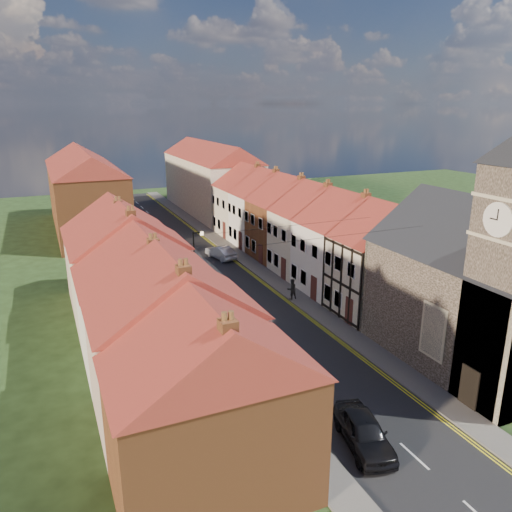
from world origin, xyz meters
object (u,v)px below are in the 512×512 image
(car_mid_b, at_px, (221,252))
(car_far, at_px, (164,251))
(lamppost, at_px, (195,263))
(car_near, at_px, (364,431))
(church, at_px, (487,277))
(car_distant, at_px, (144,220))
(pedestrian_right, at_px, (292,289))
(pedestrian_left, at_px, (272,386))
(car_mid, at_px, (195,279))
(pedestrian_left_b, at_px, (214,309))

(car_mid_b, bearing_deg, car_far, -40.77)
(lamppost, xyz_separation_m, car_near, (2.07, -20.38, -2.75))
(car_near, height_order, car_mid_b, car_near)
(church, distance_m, car_distant, 48.35)
(pedestrian_right, bearing_deg, pedestrian_left, 56.42)
(lamppost, distance_m, car_mid_b, 12.95)
(pedestrian_right, xyz_separation_m, car_mid_b, (-1.45, 13.53, -0.30))
(church, distance_m, pedestrian_right, 16.07)
(lamppost, xyz_separation_m, car_far, (0.70, 14.00, -2.85))
(car_mid, bearing_deg, church, -61.19)
(lamppost, relative_size, pedestrian_left, 3.18)
(car_far, relative_size, pedestrian_right, 2.70)
(church, bearing_deg, lamppost, 128.30)
(church, xyz_separation_m, pedestrian_left, (-13.60, 1.25, -4.81))
(church, relative_size, car_mid_b, 3.60)
(church, relative_size, pedestrian_left, 8.06)
(pedestrian_left, bearing_deg, lamppost, 70.34)
(church, relative_size, car_mid, 3.96)
(church, relative_size, pedestrian_right, 8.67)
(pedestrian_right, distance_m, car_mid_b, 13.61)
(church, height_order, car_far, church)
(car_far, height_order, pedestrian_right, pedestrian_right)
(church, relative_size, car_distant, 3.39)
(car_distant, distance_m, car_mid_b, 19.41)
(lamppost, height_order, car_far, lamppost)
(car_mid_b, xyz_separation_m, pedestrian_left_b, (-5.95, -15.08, 0.35))
(car_mid, height_order, car_far, car_far)
(pedestrian_right, bearing_deg, car_mid_b, -86.00)
(church, bearing_deg, car_mid_b, 104.37)
(car_near, distance_m, pedestrian_left_b, 16.50)
(car_mid, distance_m, pedestrian_left_b, 8.18)
(church, distance_m, car_mid_b, 29.12)
(lamppost, bearing_deg, car_far, 87.13)
(car_distant, height_order, car_mid_b, car_mid_b)
(car_mid_b, bearing_deg, lamppost, 49.12)
(church, bearing_deg, car_distant, 103.80)
(car_mid, xyz_separation_m, pedestrian_left_b, (-1.02, -8.10, 0.42))
(car_near, bearing_deg, lamppost, 108.55)
(pedestrian_left, relative_size, car_mid_b, 0.45)
(car_distant, xyz_separation_m, pedestrian_right, (5.80, -32.45, 0.37))
(pedestrian_left_b, bearing_deg, lamppost, 75.90)
(car_distant, bearing_deg, car_mid_b, -84.88)
(car_far, bearing_deg, pedestrian_left, -92.83)
(pedestrian_left, distance_m, pedestrian_right, 15.21)
(car_far, height_order, car_distant, car_far)
(lamppost, relative_size, pedestrian_left_b, 3.22)
(pedestrian_right, bearing_deg, car_mid, -47.88)
(car_distant, relative_size, pedestrian_left, 2.38)
(church, distance_m, pedestrian_left, 14.48)
(car_mid, distance_m, pedestrian_right, 9.16)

